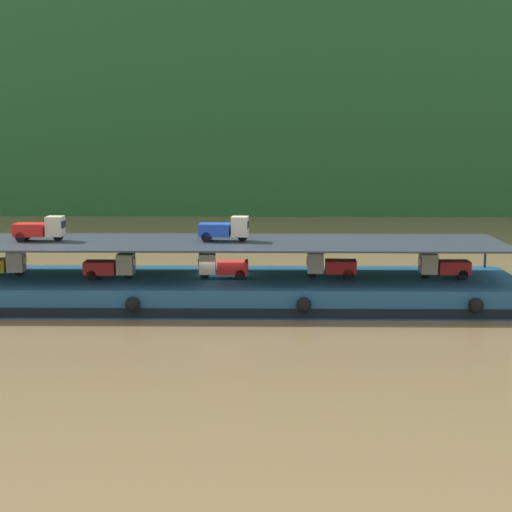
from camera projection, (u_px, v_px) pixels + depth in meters
name	position (u px, v px, depth m)	size (l,w,h in m)	color
ground_plane	(223.00, 304.00, 46.48)	(400.00, 400.00, 0.00)	brown
hillside_far_bank	(248.00, 9.00, 102.74)	(131.87, 30.13, 43.01)	#235628
cargo_barge	(223.00, 291.00, 46.34)	(32.59, 8.60, 1.50)	navy
cargo_rack	(222.00, 243.00, 45.96)	(30.99, 7.18, 2.00)	#2D333D
mini_truck_lower_stern	(1.00, 264.00, 46.45)	(2.80, 1.30, 1.38)	gold
mini_truck_lower_aft	(111.00, 266.00, 45.70)	(2.75, 1.22, 1.38)	red
mini_truck_lower_mid	(223.00, 266.00, 45.81)	(2.77, 1.25, 1.38)	red
mini_truck_lower_fore	(331.00, 265.00, 46.06)	(2.78, 1.27, 1.38)	red
mini_truck_lower_bow	(443.00, 266.00, 45.81)	(2.74, 1.21, 1.38)	red
mini_truck_upper_stern	(40.00, 229.00, 46.09)	(2.75, 1.22, 1.38)	red
mini_truck_upper_mid	(225.00, 229.00, 46.03)	(2.80, 1.30, 1.38)	#1E47B7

